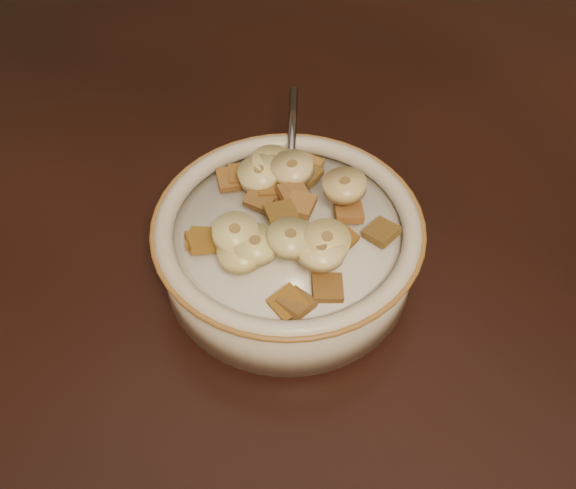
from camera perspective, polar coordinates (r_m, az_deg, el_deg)
The scene contains 39 objects.
floor at distance 1.27m, azimuth 6.07°, elevation -20.33°, with size 4.00×4.50×0.10m, color #422816.
table at distance 0.61m, azimuth 12.07°, elevation 5.78°, with size 1.40×0.90×0.04m, color black.
cereal_bowl at distance 0.48m, azimuth 0.00°, elevation -0.59°, with size 0.19×0.19×0.04m, color beige.
milk at distance 0.46m, azimuth 0.00°, elevation 1.17°, with size 0.15×0.15×0.00m, color silver.
spoon at distance 0.48m, azimuth 0.13°, elevation 4.21°, with size 0.03×0.04×0.01m, color gray.
cereal_square_0 at distance 0.44m, azimuth -3.55°, elevation 0.80°, with size 0.02×0.02×0.01m, color brown.
cereal_square_1 at distance 0.45m, azimuth -7.66°, elevation 0.23°, with size 0.02×0.02×0.01m, color #9C651C.
cereal_square_2 at distance 0.50m, azimuth 1.57°, elevation 7.01°, with size 0.02×0.02×0.01m, color olive.
cereal_square_3 at distance 0.49m, azimuth -2.87°, elevation 5.81°, with size 0.02×0.02×0.01m, color brown.
cereal_square_4 at distance 0.42m, azimuth -0.03°, elevation -5.27°, with size 0.02×0.02×0.01m, color brown.
cereal_square_5 at distance 0.46m, azimuth 8.32°, elevation 1.11°, with size 0.02×0.02×0.01m, color brown.
cereal_square_6 at distance 0.49m, azimuth 1.61°, elevation 6.29°, with size 0.02×0.02×0.01m, color brown.
cereal_square_7 at distance 0.49m, azimuth -4.14°, elevation 6.19°, with size 0.02×0.02×0.01m, color brown.
cereal_square_8 at distance 0.45m, azimuth -7.62°, elevation 0.51°, with size 0.02×0.02×0.01m, color brown.
cereal_square_9 at distance 0.44m, azimuth 4.68°, elevation 0.62°, with size 0.02×0.02×0.01m, color #9B5C1B.
cereal_square_10 at distance 0.47m, azimuth -1.83°, elevation 4.78°, with size 0.02×0.02×0.01m, color brown.
cereal_square_11 at distance 0.44m, azimuth -0.63°, elevation 2.87°, with size 0.02×0.02×0.01m, color olive.
cereal_square_12 at distance 0.50m, azimuth 1.86°, elevation 7.18°, with size 0.02×0.02×0.01m, color #95601B.
cereal_square_13 at distance 0.45m, azimuth 0.55°, elevation 4.42°, with size 0.02×0.02×0.01m, color brown.
cereal_square_14 at distance 0.49m, azimuth -5.11°, elevation 5.85°, with size 0.02×0.02×0.01m, color olive.
cereal_square_15 at distance 0.47m, azimuth -1.39°, elevation 5.03°, with size 0.02×0.02×0.01m, color brown.
cereal_square_16 at distance 0.42m, azimuth 0.75°, elevation -5.22°, with size 0.02×0.02×0.01m, color olive.
cereal_square_17 at distance 0.46m, azimuth -2.43°, elevation 4.22°, with size 0.02×0.02×0.01m, color brown.
cereal_square_18 at distance 0.42m, azimuth 3.54°, elevation -3.87°, with size 0.02×0.02×0.01m, color brown.
cereal_square_19 at distance 0.48m, azimuth -2.19°, elevation 5.51°, with size 0.02×0.02×0.01m, color brown.
cereal_square_20 at distance 0.46m, azimuth 5.42°, elevation 2.91°, with size 0.02×0.02×0.01m, color brown.
cereal_square_21 at distance 0.45m, azimuth 1.03°, elevation 3.58°, with size 0.02×0.02×0.01m, color olive.
cereal_square_22 at distance 0.48m, azimuth -2.12°, elevation 5.63°, with size 0.02×0.02×0.01m, color brown.
banana_slice_0 at distance 0.42m, azimuth -2.92°, elevation -0.02°, with size 0.03×0.03×0.01m, color #EDE094.
banana_slice_1 at distance 0.43m, azimuth -4.72°, elevation 1.00°, with size 0.03×0.03×0.01m, color #E4D380.
banana_slice_2 at distance 0.42m, azimuth 2.95°, elevation -0.58°, with size 0.03×0.03×0.01m, color #FFE198.
banana_slice_3 at distance 0.42m, azimuth -4.22°, elevation -0.74°, with size 0.03×0.03×0.01m, color #EEE27E.
banana_slice_4 at distance 0.42m, azimuth 0.24°, elevation 0.57°, with size 0.03×0.03×0.01m, color tan.
banana_slice_5 at distance 0.42m, azimuth 3.47°, elevation 0.29°, with size 0.03×0.03×0.01m, color #EBD281.
banana_slice_6 at distance 0.47m, azimuth -2.58°, elevation 6.30°, with size 0.03×0.03×0.01m, color #EDE292.
banana_slice_7 at distance 0.48m, azimuth -1.39°, elevation 7.23°, with size 0.03×0.03×0.01m, color #FBDF85.
banana_slice_8 at distance 0.46m, azimuth 5.04°, elevation 5.25°, with size 0.03×0.03×0.01m, color tan.
banana_slice_9 at distance 0.48m, azimuth 0.31°, elevation 6.75°, with size 0.03×0.03×0.01m, color #D5C382.
banana_slice_10 at distance 0.47m, azimuth 0.37°, elevation 6.77°, with size 0.03×0.03×0.01m, color #F3DE95.
Camera 1 is at (0.15, -0.42, 1.14)m, focal length 40.00 mm.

